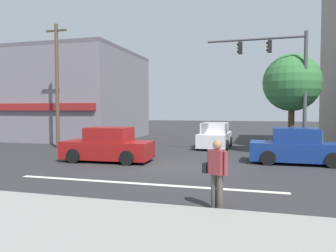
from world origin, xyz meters
The scene contains 11 objects.
ground_plane centered at (0.00, 0.00, 0.00)m, with size 120.00×120.00×0.00m, color #2B2B2D.
lane_marking_stripe centered at (0.00, -3.50, 0.00)m, with size 9.00×0.24×0.01m, color silver.
sidewalk_curb centered at (0.00, -8.50, 0.08)m, with size 40.00×5.00×0.16m, color gray.
building_left_block centered at (-12.76, 11.28, 3.60)m, with size 12.24×10.00×7.20m.
street_tree centered at (5.20, 5.11, 3.79)m, with size 3.00×3.00×5.32m.
utility_pole_near_left centered at (-8.53, 4.42, 3.98)m, with size 1.40×0.22×7.66m.
traffic_light_mast centered at (4.74, 3.94, 4.18)m, with size 4.89×0.27×6.20m.
sedan_parked_curbside centered at (-3.14, 0.43, 0.71)m, with size 4.16×2.01×1.58m.
sedan_crossing_rightbound centered at (5.23, 2.13, 0.71)m, with size 4.12×1.91×1.58m.
sedan_approaching_near centered at (0.89, 7.29, 0.71)m, with size 1.90×4.11×1.58m.
pedestrian_foreground_with_bag centered at (2.66, -5.62, 0.95)m, with size 0.63×0.53×1.67m.
Camera 1 is at (3.66, -13.30, 2.37)m, focal length 35.00 mm.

